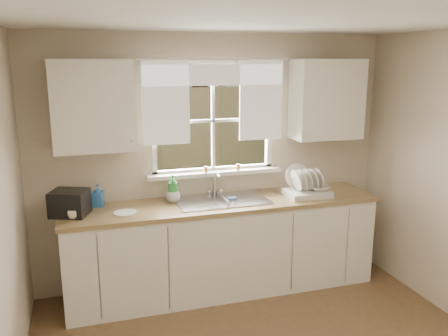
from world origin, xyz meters
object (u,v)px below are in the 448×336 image
object	(u,v)px
dish_rack	(306,188)
cup	(74,214)
black_appliance	(70,203)
soap_bottle_a	(173,188)

from	to	relation	value
dish_rack	cup	bearing A→B (deg)	-178.82
dish_rack	black_appliance	size ratio (longest dim) A/B	1.42
soap_bottle_a	black_appliance	xyz separation A→B (m)	(-0.94, -0.11, -0.02)
soap_bottle_a	cup	bearing A→B (deg)	171.80
dish_rack	cup	world-z (taller)	dish_rack
dish_rack	soap_bottle_a	size ratio (longest dim) A/B	1.60
soap_bottle_a	cup	world-z (taller)	soap_bottle_a
cup	black_appliance	bearing A→B (deg)	104.15
cup	soap_bottle_a	bearing A→B (deg)	14.22
soap_bottle_a	black_appliance	bearing A→B (deg)	164.70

